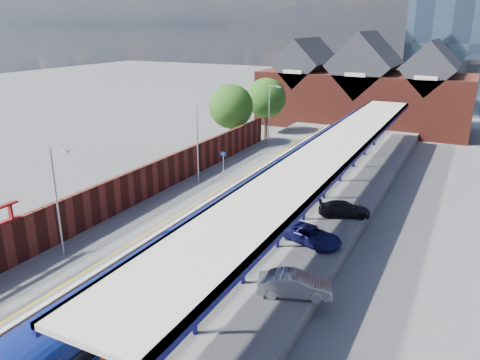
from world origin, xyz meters
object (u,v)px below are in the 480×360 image
object	(u,v)px
train	(287,177)
lamp_post_c	(199,139)
parked_car_blue	(312,235)
lamp_post_d	(270,111)
platform_sign	(223,160)
parked_car_silver	(295,284)
parked_car_dark	(344,209)
lamp_post_b	(58,195)

from	to	relation	value
train	lamp_post_c	world-z (taller)	lamp_post_c
parked_car_blue	lamp_post_d	bearing A→B (deg)	48.69
platform_sign	train	bearing A→B (deg)	-3.68
train	platform_sign	bearing A→B (deg)	176.32
platform_sign	parked_car_blue	distance (m)	15.17
lamp_post_d	parked_car_blue	xyz separation A→B (m)	(13.17, -23.46, -3.43)
train	parked_car_silver	xyz separation A→B (m)	(6.48, -15.43, -0.48)
parked_car_blue	lamp_post_c	bearing A→B (deg)	79.86
lamp_post_d	parked_car_blue	world-z (taller)	lamp_post_d
parked_car_dark	lamp_post_c	bearing A→B (deg)	60.84
platform_sign	parked_car_silver	xyz separation A→B (m)	(12.97, -15.85, -1.05)
platform_sign	parked_car_dark	size ratio (longest dim) A/B	0.65
train	lamp_post_b	size ratio (longest dim) A/B	9.42
lamp_post_c	parked_car_blue	size ratio (longest dim) A/B	1.74
parked_car_dark	platform_sign	bearing A→B (deg)	51.29
train	parked_car_silver	distance (m)	16.74
lamp_post_b	parked_car_silver	size ratio (longest dim) A/B	1.79
parked_car_silver	lamp_post_b	bearing A→B (deg)	79.91
lamp_post_b	parked_car_blue	world-z (taller)	lamp_post_b
train	lamp_post_d	world-z (taller)	lamp_post_d
lamp_post_d	parked_car_dark	size ratio (longest dim) A/B	1.83
lamp_post_b	lamp_post_c	size ratio (longest dim) A/B	1.00
parked_car_silver	parked_car_dark	bearing A→B (deg)	-16.22
lamp_post_b	parked_car_dark	world-z (taller)	lamp_post_b
train	lamp_post_d	bearing A→B (deg)	118.58
train	lamp_post_b	distance (m)	19.47
lamp_post_c	lamp_post_d	world-z (taller)	same
parked_car_dark	parked_car_blue	bearing A→B (deg)	152.07
lamp_post_c	platform_sign	size ratio (longest dim) A/B	2.80
train	platform_sign	world-z (taller)	platform_sign
lamp_post_d	platform_sign	world-z (taller)	lamp_post_d
parked_car_dark	lamp_post_b	bearing A→B (deg)	114.38
parked_car_dark	train	bearing A→B (deg)	38.18
lamp_post_c	train	bearing A→B (deg)	11.38
platform_sign	parked_car_dark	bearing A→B (deg)	-17.72
lamp_post_d	parked_car_silver	distance (m)	33.28
platform_sign	parked_car_silver	distance (m)	20.50
lamp_post_b	lamp_post_d	bearing A→B (deg)	90.00
train	parked_car_silver	size ratio (longest dim) A/B	16.84
parked_car_dark	parked_car_blue	size ratio (longest dim) A/B	0.95
lamp_post_c	parked_car_dark	xyz separation A→B (m)	(13.83, -1.98, -3.44)
platform_sign	parked_car_silver	bearing A→B (deg)	-50.71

